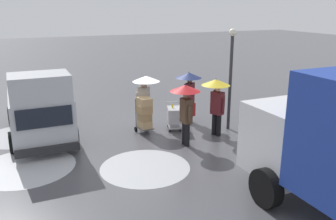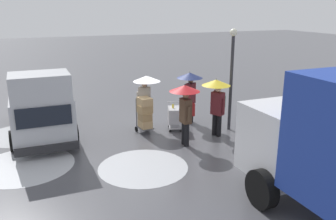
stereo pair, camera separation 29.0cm
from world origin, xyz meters
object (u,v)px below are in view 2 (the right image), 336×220
at_px(hand_dolly_boxes, 145,113).
at_px(street_lamp, 232,69).
at_px(pedestrian_white_side, 146,89).
at_px(pedestrian_far_side, 190,85).
at_px(cargo_van_parked_right, 40,104).
at_px(shopping_cart_vendor, 175,116).
at_px(pedestrian_black_side, 217,94).
at_px(pedestrian_pink_side, 185,101).

xyz_separation_m(hand_dolly_boxes, street_lamp, (-3.17, 0.84, 1.58)).
xyz_separation_m(pedestrian_white_side, pedestrian_far_side, (-1.87, 0.01, 0.00)).
bearing_deg(cargo_van_parked_right, shopping_cart_vendor, 163.69).
bearing_deg(hand_dolly_boxes, street_lamp, 165.12).
height_order(pedestrian_white_side, pedestrian_far_side, same).
distance_m(pedestrian_black_side, street_lamp, 1.20).
bearing_deg(pedestrian_white_side, pedestrian_pink_side, 108.04).
bearing_deg(pedestrian_far_side, cargo_van_parked_right, -8.78).
xyz_separation_m(hand_dolly_boxes, pedestrian_pink_side, (-0.90, 1.63, 0.78)).
distance_m(shopping_cart_vendor, pedestrian_white_side, 1.51).
xyz_separation_m(cargo_van_parked_right, hand_dolly_boxes, (-3.61, 1.33, -0.39)).
distance_m(pedestrian_black_side, pedestrian_white_side, 2.73).
relative_size(pedestrian_black_side, pedestrian_white_side, 1.00).
relative_size(hand_dolly_boxes, pedestrian_black_side, 0.64).
height_order(shopping_cart_vendor, pedestrian_far_side, pedestrian_far_side).
relative_size(cargo_van_parked_right, pedestrian_far_side, 2.49).
xyz_separation_m(hand_dolly_boxes, pedestrian_white_side, (-0.22, -0.47, 0.80)).
xyz_separation_m(hand_dolly_boxes, pedestrian_black_side, (-2.36, 1.22, 0.78)).
distance_m(shopping_cart_vendor, street_lamp, 2.78).
bearing_deg(pedestrian_far_side, pedestrian_white_side, -0.44).
bearing_deg(shopping_cart_vendor, pedestrian_white_side, -28.88).
bearing_deg(pedestrian_white_side, hand_dolly_boxes, 65.27).
relative_size(shopping_cart_vendor, pedestrian_black_side, 0.49).
distance_m(pedestrian_black_side, pedestrian_far_side, 1.70).
relative_size(hand_dolly_boxes, pedestrian_white_side, 0.64).
distance_m(cargo_van_parked_right, shopping_cart_vendor, 5.05).
height_order(shopping_cart_vendor, pedestrian_pink_side, pedestrian_pink_side).
relative_size(shopping_cart_vendor, hand_dolly_boxes, 0.75).
height_order(pedestrian_black_side, pedestrian_white_side, same).
xyz_separation_m(cargo_van_parked_right, pedestrian_pink_side, (-4.52, 2.97, 0.39)).
bearing_deg(pedestrian_far_side, pedestrian_black_side, 99.21).
distance_m(cargo_van_parked_right, pedestrian_white_side, 3.95).
bearing_deg(pedestrian_white_side, pedestrian_far_side, 179.56).
distance_m(pedestrian_pink_side, pedestrian_black_side, 1.51).
xyz_separation_m(shopping_cart_vendor, hand_dolly_boxes, (1.20, -0.07, 0.22)).
xyz_separation_m(pedestrian_black_side, street_lamp, (-0.82, -0.38, 0.80)).
bearing_deg(hand_dolly_boxes, pedestrian_white_side, -114.73).
bearing_deg(hand_dolly_boxes, pedestrian_black_side, 152.58).
xyz_separation_m(shopping_cart_vendor, pedestrian_far_side, (-0.88, -0.53, 1.02)).
height_order(pedestrian_pink_side, pedestrian_white_side, same).
distance_m(pedestrian_white_side, street_lamp, 3.33).
xyz_separation_m(shopping_cart_vendor, pedestrian_black_side, (-1.16, 1.15, 1.00)).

